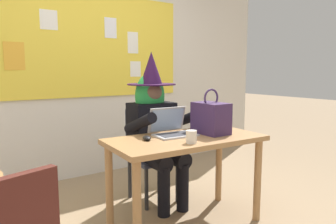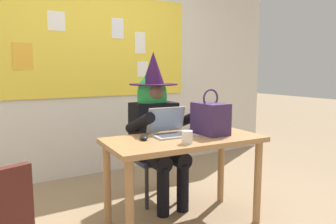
{
  "view_description": "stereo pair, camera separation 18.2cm",
  "coord_description": "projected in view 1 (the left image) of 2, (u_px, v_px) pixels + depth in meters",
  "views": [
    {
      "loc": [
        -1.4,
        -1.89,
        1.26
      ],
      "look_at": [
        0.17,
        0.34,
        0.9
      ],
      "focal_mm": 33.91,
      "sensor_mm": 36.0,
      "label": 1
    },
    {
      "loc": [
        -1.25,
        -1.99,
        1.26
      ],
      "look_at": [
        0.17,
        0.34,
        0.9
      ],
      "focal_mm": 33.91,
      "sensor_mm": 36.0,
      "label": 2
    }
  ],
  "objects": [
    {
      "name": "person_costumed",
      "position": [
        155.0,
        122.0,
        2.99
      ],
      "size": [
        0.61,
        0.7,
        1.44
      ],
      "rotation": [
        0.0,
        0.0,
        -1.61
      ],
      "color": "black",
      "rests_on": "ground"
    },
    {
      "name": "computer_mouse",
      "position": [
        147.0,
        138.0,
        2.41
      ],
      "size": [
        0.09,
        0.12,
        0.03
      ],
      "primitive_type": "ellipsoid",
      "rotation": [
        0.0,
        0.0,
        -0.28
      ],
      "color": "black",
      "rests_on": "desk_main"
    },
    {
      "name": "handbag",
      "position": [
        211.0,
        118.0,
        2.66
      ],
      "size": [
        0.2,
        0.3,
        0.38
      ],
      "rotation": [
        0.0,
        0.0,
        0.07
      ],
      "color": "#38234C",
      "rests_on": "desk_main"
    },
    {
      "name": "desk_main",
      "position": [
        186.0,
        151.0,
        2.53
      ],
      "size": [
        1.28,
        0.68,
        0.73
      ],
      "rotation": [
        0.0,
        0.0,
        -0.06
      ],
      "color": "#A37547",
      "rests_on": "ground"
    },
    {
      "name": "chair_at_desk",
      "position": [
        149.0,
        149.0,
        3.13
      ],
      "size": [
        0.44,
        0.44,
        0.88
      ],
      "rotation": [
        0.0,
        0.0,
        -1.61
      ],
      "color": "#2D3347",
      "rests_on": "ground"
    },
    {
      "name": "wall_back_bulletin",
      "position": [
        88.0,
        61.0,
        3.73
      ],
      "size": [
        5.44,
        1.88,
        2.71
      ],
      "color": "silver",
      "rests_on": "ground"
    },
    {
      "name": "laptop",
      "position": [
        172.0,
        129.0,
        2.6
      ],
      "size": [
        0.36,
        0.3,
        0.22
      ],
      "rotation": [
        0.0,
        0.0,
        -0.07
      ],
      "color": "#B7B7BC",
      "rests_on": "desk_main"
    },
    {
      "name": "coffee_mug",
      "position": [
        191.0,
        137.0,
        2.31
      ],
      "size": [
        0.08,
        0.08,
        0.09
      ],
      "primitive_type": "cylinder",
      "color": "silver",
      "rests_on": "desk_main"
    }
  ]
}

